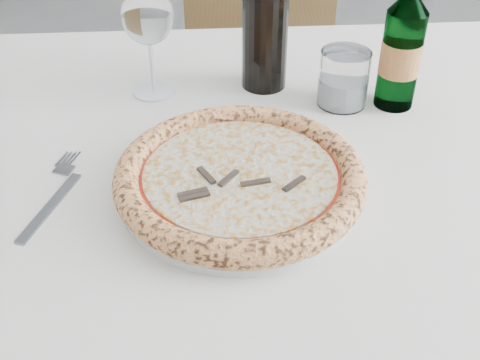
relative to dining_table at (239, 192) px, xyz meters
The scene contains 9 objects.
dining_table is the anchor object (origin of this frame).
chair_far 0.77m from the dining_table, 85.31° to the left, with size 0.45×0.45×0.93m.
plate 0.13m from the dining_table, 90.00° to the right, with size 0.33×0.33×0.02m.
pizza 0.15m from the dining_table, 90.00° to the right, with size 0.34×0.34×0.04m.
fork 0.29m from the dining_table, 157.48° to the right, with size 0.06×0.21×0.00m.
wine_glass 0.32m from the dining_table, 127.98° to the left, with size 0.09×0.09×0.19m.
tumbler 0.26m from the dining_table, 39.01° to the left, with size 0.08×0.08×0.09m.
beer_bottle 0.35m from the dining_table, 27.65° to the left, with size 0.07×0.07×0.25m.
wine_bottle 0.31m from the dining_table, 77.26° to the left, with size 0.08×0.08×0.32m.
Camera 1 is at (-0.20, -0.64, 1.27)m, focal length 45.00 mm.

